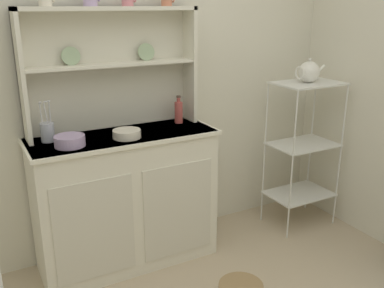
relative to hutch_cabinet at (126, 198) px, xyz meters
name	(u,v)px	position (x,y,z in m)	size (l,w,h in m)	color
wall_back	(120,69)	(0.09, 0.26, 0.80)	(3.84, 0.05, 2.50)	silver
hutch_cabinet	(126,198)	(0.00, 0.00, 0.00)	(1.16, 0.45, 0.89)	silver
hutch_shelf_unit	(110,60)	(0.00, 0.17, 0.87)	(1.08, 0.18, 0.75)	silver
bakers_rack	(303,140)	(1.36, -0.13, 0.22)	(0.49, 0.33, 1.11)	silver
bowl_mixing_large	(70,141)	(-0.34, -0.07, 0.46)	(0.17, 0.17, 0.06)	#B79ECC
bowl_floral_medium	(127,134)	(0.00, -0.07, 0.46)	(0.17, 0.17, 0.05)	silver
jam_bottle	(179,112)	(0.43, 0.09, 0.51)	(0.05, 0.05, 0.18)	#B74C47
utensil_jar	(47,131)	(-0.43, 0.08, 0.49)	(0.08, 0.08, 0.25)	#B2B7C6
porcelain_teapot	(309,72)	(1.36, -0.13, 0.74)	(0.24, 0.15, 0.17)	white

